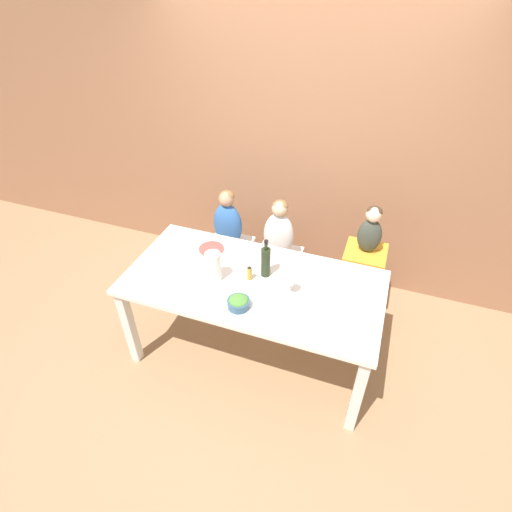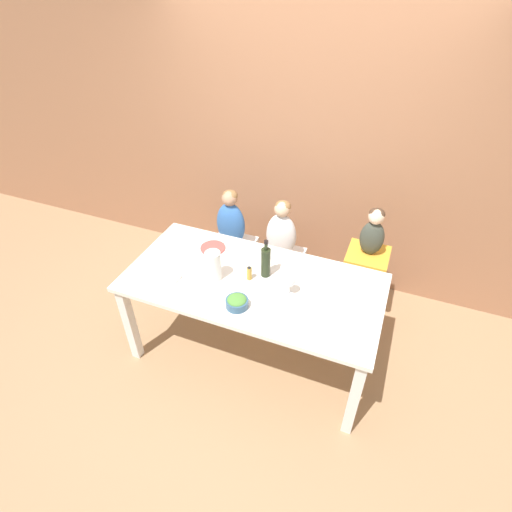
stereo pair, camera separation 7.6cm
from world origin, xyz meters
name	(u,v)px [view 1 (the left image)]	position (x,y,z in m)	size (l,w,h in m)	color
ground_plane	(253,350)	(0.00, 0.00, 0.00)	(14.00, 14.00, 0.00)	#9E7A56
wall_back	(302,142)	(0.00, 1.24, 1.35)	(10.00, 0.06, 2.70)	#9E6B4C
dining_table	(253,291)	(0.00, 0.00, 0.69)	(1.87, 0.91, 0.78)	white
chair_far_left	(229,251)	(-0.51, 0.73, 0.40)	(0.40, 0.40, 0.47)	silver
chair_far_center	(278,262)	(-0.03, 0.73, 0.40)	(0.40, 0.40, 0.47)	silver
chair_right_highchair	(363,266)	(0.72, 0.73, 0.56)	(0.34, 0.34, 0.71)	silver
person_child_left	(228,220)	(-0.51, 0.74, 0.75)	(0.27, 0.16, 0.56)	#3366B2
person_child_center	(279,230)	(-0.03, 0.74, 0.75)	(0.27, 0.16, 0.56)	silver
person_baby_right	(371,229)	(0.72, 0.74, 0.94)	(0.19, 0.13, 0.42)	#3D4238
wine_bottle	(266,261)	(0.06, 0.10, 0.91)	(0.07, 0.07, 0.31)	#232D19
paper_towel_roll	(213,267)	(-0.27, -0.07, 0.89)	(0.11, 0.11, 0.23)	white
wine_glass_near	(291,280)	(0.29, -0.03, 0.90)	(0.08, 0.08, 0.18)	white
salad_bowl_large	(238,302)	(0.00, -0.28, 0.82)	(0.15, 0.15, 0.08)	#335675
dinner_plate_front_left	(168,278)	(-0.59, -0.19, 0.79)	(0.20, 0.20, 0.01)	silver
dinner_plate_back_left	(211,249)	(-0.44, 0.25, 0.79)	(0.20, 0.20, 0.01)	#D14C47
condiment_bottle_hot_sauce	(249,273)	(-0.03, 0.01, 0.84)	(0.04, 0.04, 0.12)	#BC8E33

